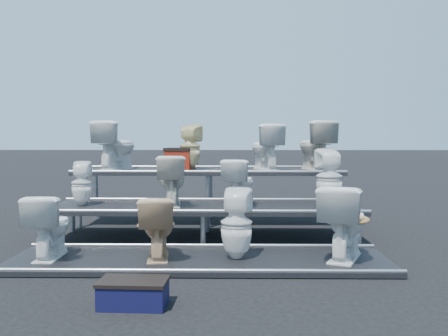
{
  "coord_description": "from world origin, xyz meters",
  "views": [
    {
      "loc": [
        0.36,
        -6.76,
        1.43
      ],
      "look_at": [
        0.26,
        0.1,
        0.97
      ],
      "focal_mm": 40.0,
      "sensor_mm": 36.0,
      "label": 1
    }
  ],
  "objects_px": {
    "toilet_7": "(329,177)",
    "toilet_9": "(190,147)",
    "toilet_1": "(157,227)",
    "toilet_10": "(265,147)",
    "toilet_5": "(172,180)",
    "toilet_6": "(239,182)",
    "toilet_4": "(82,183)",
    "toilet_11": "(315,146)",
    "toilet_0": "(49,226)",
    "toilet_2": "(236,223)",
    "red_crate": "(180,160)",
    "toilet_8": "(116,146)",
    "toilet_3": "(344,222)",
    "step_stool": "(133,295)"
  },
  "relations": [
    {
      "from": "toilet_6",
      "to": "toilet_10",
      "type": "relative_size",
      "value": 0.87
    },
    {
      "from": "step_stool",
      "to": "toilet_11",
      "type": "bearing_deg",
      "value": 64.14
    },
    {
      "from": "toilet_5",
      "to": "toilet_6",
      "type": "bearing_deg",
      "value": 175.0
    },
    {
      "from": "toilet_8",
      "to": "toilet_4",
      "type": "bearing_deg",
      "value": 106.74
    },
    {
      "from": "toilet_10",
      "to": "toilet_9",
      "type": "bearing_deg",
      "value": -18.14
    },
    {
      "from": "toilet_2",
      "to": "toilet_4",
      "type": "bearing_deg",
      "value": -22.79
    },
    {
      "from": "toilet_1",
      "to": "toilet_9",
      "type": "height_order",
      "value": "toilet_9"
    },
    {
      "from": "toilet_5",
      "to": "toilet_10",
      "type": "height_order",
      "value": "toilet_10"
    },
    {
      "from": "red_crate",
      "to": "step_stool",
      "type": "relative_size",
      "value": 0.78
    },
    {
      "from": "toilet_1",
      "to": "toilet_7",
      "type": "distance_m",
      "value": 2.55
    },
    {
      "from": "toilet_0",
      "to": "toilet_1",
      "type": "distance_m",
      "value": 1.21
    },
    {
      "from": "toilet_8",
      "to": "toilet_5",
      "type": "bearing_deg",
      "value": 153.68
    },
    {
      "from": "toilet_11",
      "to": "red_crate",
      "type": "distance_m",
      "value": 2.21
    },
    {
      "from": "toilet_6",
      "to": "step_stool",
      "type": "distance_m",
      "value": 2.94
    },
    {
      "from": "toilet_8",
      "to": "step_stool",
      "type": "relative_size",
      "value": 1.44
    },
    {
      "from": "toilet_11",
      "to": "red_crate",
      "type": "bearing_deg",
      "value": -17.82
    },
    {
      "from": "toilet_0",
      "to": "toilet_5",
      "type": "distance_m",
      "value": 1.82
    },
    {
      "from": "toilet_1",
      "to": "toilet_8",
      "type": "relative_size",
      "value": 0.89
    },
    {
      "from": "toilet_1",
      "to": "toilet_11",
      "type": "height_order",
      "value": "toilet_11"
    },
    {
      "from": "toilet_5",
      "to": "red_crate",
      "type": "height_order",
      "value": "red_crate"
    },
    {
      "from": "toilet_10",
      "to": "toilet_1",
      "type": "bearing_deg",
      "value": 44.05
    },
    {
      "from": "toilet_0",
      "to": "toilet_6",
      "type": "height_order",
      "value": "toilet_6"
    },
    {
      "from": "toilet_6",
      "to": "toilet_7",
      "type": "height_order",
      "value": "toilet_7"
    },
    {
      "from": "toilet_2",
      "to": "toilet_10",
      "type": "relative_size",
      "value": 1.06
    },
    {
      "from": "toilet_2",
      "to": "toilet_11",
      "type": "distance_m",
      "value": 3.01
    },
    {
      "from": "toilet_3",
      "to": "toilet_8",
      "type": "xyz_separation_m",
      "value": [
        -3.12,
        2.6,
        0.78
      ]
    },
    {
      "from": "toilet_3",
      "to": "toilet_4",
      "type": "height_order",
      "value": "toilet_4"
    },
    {
      "from": "toilet_5",
      "to": "toilet_7",
      "type": "height_order",
      "value": "toilet_7"
    },
    {
      "from": "toilet_1",
      "to": "toilet_5",
      "type": "height_order",
      "value": "toilet_5"
    },
    {
      "from": "toilet_1",
      "to": "toilet_6",
      "type": "xyz_separation_m",
      "value": [
        0.93,
        1.3,
        0.37
      ]
    },
    {
      "from": "toilet_8",
      "to": "toilet_9",
      "type": "relative_size",
      "value": 1.06
    },
    {
      "from": "toilet_4",
      "to": "toilet_7",
      "type": "distance_m",
      "value": 3.38
    },
    {
      "from": "toilet_9",
      "to": "toilet_11",
      "type": "height_order",
      "value": "toilet_11"
    },
    {
      "from": "toilet_6",
      "to": "toilet_5",
      "type": "bearing_deg",
      "value": 16.3
    },
    {
      "from": "toilet_2",
      "to": "toilet_11",
      "type": "xyz_separation_m",
      "value": [
        1.29,
        2.6,
        0.8
      ]
    },
    {
      "from": "toilet_10",
      "to": "toilet_4",
      "type": "bearing_deg",
      "value": 8.4
    },
    {
      "from": "toilet_1",
      "to": "toilet_9",
      "type": "relative_size",
      "value": 0.94
    },
    {
      "from": "toilet_6",
      "to": "toilet_9",
      "type": "height_order",
      "value": "toilet_9"
    },
    {
      "from": "toilet_4",
      "to": "toilet_6",
      "type": "bearing_deg",
      "value": 171.69
    },
    {
      "from": "toilet_4",
      "to": "toilet_0",
      "type": "bearing_deg",
      "value": 82.74
    },
    {
      "from": "toilet_7",
      "to": "toilet_9",
      "type": "height_order",
      "value": "toilet_9"
    },
    {
      "from": "toilet_9",
      "to": "red_crate",
      "type": "height_order",
      "value": "toilet_9"
    },
    {
      "from": "toilet_10",
      "to": "toilet_11",
      "type": "distance_m",
      "value": 0.8
    },
    {
      "from": "toilet_1",
      "to": "toilet_11",
      "type": "bearing_deg",
      "value": -135.18
    },
    {
      "from": "toilet_1",
      "to": "toilet_8",
      "type": "distance_m",
      "value": 2.93
    },
    {
      "from": "toilet_2",
      "to": "toilet_6",
      "type": "distance_m",
      "value": 1.34
    },
    {
      "from": "toilet_7",
      "to": "toilet_9",
      "type": "relative_size",
      "value": 1.06
    },
    {
      "from": "step_stool",
      "to": "toilet_5",
      "type": "bearing_deg",
      "value": 92.61
    },
    {
      "from": "toilet_2",
      "to": "red_crate",
      "type": "relative_size",
      "value": 1.82
    },
    {
      "from": "toilet_6",
      "to": "toilet_10",
      "type": "bearing_deg",
      "value": -92.44
    }
  ]
}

